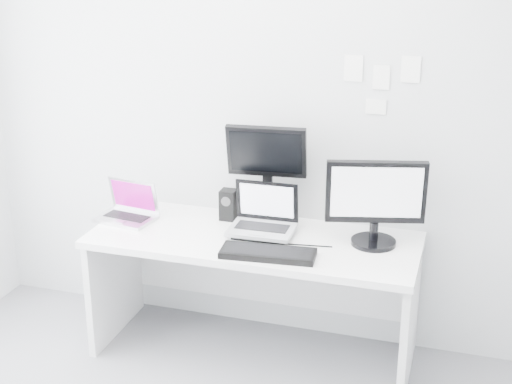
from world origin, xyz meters
TOP-DOWN VIEW (x-y plane):
  - back_wall at (0.00, 1.60)m, footprint 3.60×0.00m
  - desk at (0.00, 1.25)m, footprint 1.80×0.70m
  - macbook at (-0.78, 1.26)m, footprint 0.35×0.28m
  - speaker at (-0.22, 1.46)m, footprint 0.10×0.10m
  - dell_laptop at (0.04, 1.27)m, footprint 0.36×0.28m
  - rear_monitor at (0.01, 1.46)m, footprint 0.46×0.20m
  - samsung_monitor at (0.64, 1.34)m, footprint 0.57×0.36m
  - keyboard at (0.15, 1.03)m, footprint 0.50×0.22m
  - mouse at (0.33, 1.07)m, footprint 0.10×0.07m
  - wall_note_0 at (0.45, 1.59)m, footprint 0.10×0.00m
  - wall_note_1 at (0.60, 1.59)m, footprint 0.09×0.00m
  - wall_note_2 at (0.75, 1.59)m, footprint 0.10×0.00m
  - wall_note_3 at (0.58, 1.59)m, footprint 0.11×0.00m

SIDE VIEW (x-z plane):
  - desk at x=0.00m, z-range 0.00..0.73m
  - mouse at x=0.33m, z-range 0.73..0.76m
  - keyboard at x=0.15m, z-range 0.73..0.76m
  - speaker at x=-0.22m, z-range 0.73..0.91m
  - macbook at x=-0.78m, z-range 0.73..0.97m
  - dell_laptop at x=0.04m, z-range 0.73..1.02m
  - samsung_monitor at x=0.64m, z-range 0.73..1.21m
  - rear_monitor at x=0.01m, z-range 0.73..1.33m
  - back_wall at x=0.00m, z-range -0.45..3.15m
  - wall_note_3 at x=0.58m, z-range 1.38..1.46m
  - wall_note_1 at x=0.60m, z-range 1.52..1.65m
  - wall_note_0 at x=0.45m, z-range 1.55..1.69m
  - wall_note_2 at x=0.75m, z-range 1.56..1.70m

